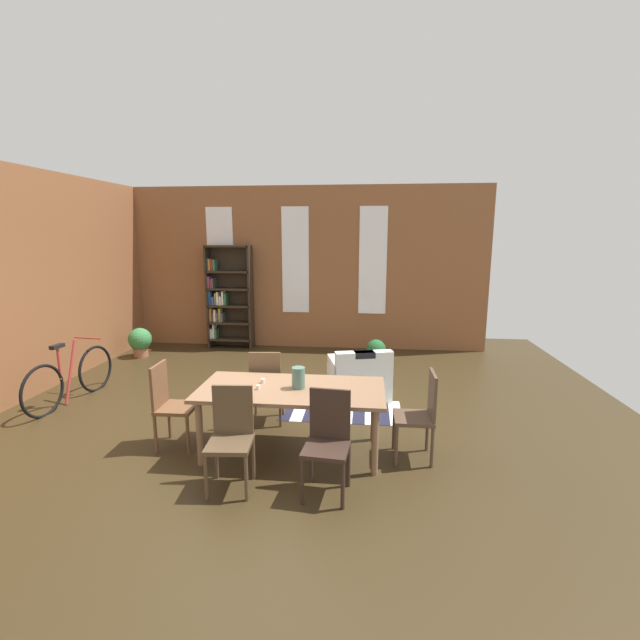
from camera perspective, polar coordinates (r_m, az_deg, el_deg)
The scene contains 20 objects.
ground_plane at distance 5.77m, azimuth -9.36°, elevation -13.06°, with size 10.16×10.16×0.00m, color #352815.
back_wall_brick at distance 9.18m, azimuth -3.10°, elevation 6.67°, with size 7.71×0.12×3.29m, color brown.
window_pane_0 at distance 9.47m, azimuth -12.66°, elevation 7.55°, with size 0.55×0.02×2.14m, color white.
window_pane_1 at distance 9.10m, azimuth -3.19°, elevation 7.66°, with size 0.55×0.02×2.14m, color white.
window_pane_2 at distance 8.98m, azimuth 6.82°, elevation 7.56°, with size 0.55×0.02×2.14m, color white.
dining_table at distance 4.79m, azimuth -3.69°, elevation -9.56°, with size 1.97×0.95×0.73m.
vase_on_table at distance 4.72m, azimuth -2.80°, elevation -7.44°, with size 0.14×0.14×0.23m, color #4C7266.
tealight_candle_0 at distance 4.75m, azimuth -7.98°, elevation -8.57°, with size 0.04×0.04×0.05m, color silver.
tealight_candle_1 at distance 4.94m, azimuth -7.39°, elevation -7.77°, with size 0.04×0.04×0.05m, color silver.
dining_chair_near_right at distance 4.16m, azimuth 1.00°, elevation -15.05°, with size 0.44×0.44×0.95m.
dining_chair_near_left at distance 4.32m, azimuth -11.37°, elevation -14.21°, with size 0.43×0.43×0.95m.
dining_chair_head_left at distance 5.24m, azimuth -18.73°, elevation -10.00°, with size 0.41×0.41×0.95m.
dining_chair_far_left at distance 5.57m, azimuth -6.92°, elevation -8.20°, with size 0.44×0.44×0.95m.
dining_chair_head_right at distance 4.82m, azimuth 12.82°, elevation -11.54°, with size 0.40×0.40×0.95m.
bookshelf_tall at distance 9.33m, azimuth -11.90°, elevation 2.87°, with size 0.93×0.31×2.11m.
armchair_white at distance 6.51m, azimuth 5.05°, elevation -7.47°, with size 0.98×0.98×0.75m.
bicycle_second at distance 7.18m, azimuth -29.42°, elevation -6.50°, with size 0.44×1.70×0.90m.
potted_plant_by_shelf at distance 8.05m, azimuth 7.21°, elevation -3.99°, with size 0.35×0.35×0.48m.
potted_plant_corner at distance 9.23m, azimuth -22.16°, elevation -2.50°, with size 0.43×0.43×0.56m.
striped_rug at distance 6.08m, azimuth 2.74°, elevation -11.56°, with size 1.60×0.83×0.01m.
Camera 1 is at (1.46, -5.07, 2.34)m, focal length 24.86 mm.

